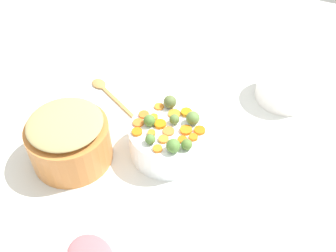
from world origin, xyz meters
The scene contains 29 objects.
tabletop centered at (0.00, 0.00, 0.01)m, with size 2.40×2.40×0.02m, color silver.
serving_bowl_carrots centered at (-0.01, -0.01, 0.07)m, with size 0.24×0.24×0.11m, color white.
metal_pot centered at (-0.27, -0.16, 0.09)m, with size 0.25×0.25×0.14m, color #C87A3B.
stuffing_mound centered at (-0.27, -0.16, 0.17)m, with size 0.23×0.23×0.03m, color tan.
carrot_slice_0 centered at (-0.10, 0.01, 0.13)m, with size 0.03×0.03×0.01m, color orange.
carrot_slice_1 centered at (-0.04, -0.06, 0.13)m, with size 0.02×0.02×0.01m, color orange.
carrot_slice_2 centered at (0.00, -0.06, 0.13)m, with size 0.03×0.03×0.01m, color orange.
carrot_slice_3 centered at (-0.10, -0.03, 0.13)m, with size 0.03×0.03×0.01m, color orange.
carrot_slice_4 centered at (-0.04, -0.01, 0.13)m, with size 0.04×0.04×0.01m, color orange.
carrot_slice_5 centered at (0.05, 0.00, 0.13)m, with size 0.04×0.04×0.01m, color orange.
carrot_slice_6 centered at (-0.07, 0.01, 0.13)m, with size 0.03×0.03×0.01m, color orange.
carrot_slice_7 centered at (0.05, -0.04, 0.13)m, with size 0.03×0.03×0.01m, color orange.
carrot_slice_8 centered at (0.08, -0.02, 0.13)m, with size 0.03×0.03×0.01m, color orange.
carrot_slice_9 centered at (0.00, -0.10, 0.13)m, with size 0.03×0.03×0.01m, color orange.
carrot_slice_10 centered at (0.08, 0.02, 0.13)m, with size 0.03×0.03×0.01m, color orange.
carrot_slice_11 centered at (0.00, -0.02, 0.13)m, with size 0.04×0.04×0.01m, color orange.
carrot_slice_12 centered at (-0.07, 0.06, 0.13)m, with size 0.03×0.03×0.01m, color orange.
carrot_slice_13 centered at (-0.09, -0.07, 0.13)m, with size 0.03×0.03×0.01m, color orange.
carrot_slice_14 centered at (-0.02, 0.05, 0.13)m, with size 0.04×0.04×0.01m, color orange.
carrot_slice_15 centered at (0.02, 0.07, 0.13)m, with size 0.04×0.04×0.01m, color orange.
brussels_sprout_0 centered at (0.05, 0.04, 0.15)m, with size 0.04×0.04×0.04m, color #5F8240.
brussels_sprout_1 centered at (0.04, -0.09, 0.15)m, with size 0.04×0.04×0.04m, color #538037.
brussels_sprout_2 centered at (0.07, -0.06, 0.14)m, with size 0.03×0.03×0.03m, color #547831.
brussels_sprout_3 centered at (-0.03, -0.09, 0.14)m, with size 0.03×0.03×0.03m, color #537D38.
brussels_sprout_4 centered at (-0.04, 0.08, 0.15)m, with size 0.04×0.04×0.04m, color #5B6C3A.
brussels_sprout_5 centered at (-0.07, -0.02, 0.14)m, with size 0.04×0.04×0.04m, color #538135.
brussels_sprout_6 centered at (0.00, 0.02, 0.14)m, with size 0.03×0.03×0.03m, color #5A7939.
wooden_spoon centered at (-0.33, 0.15, 0.03)m, with size 0.29×0.17×0.01m.
casserole_dish centered at (0.27, 0.40, 0.07)m, with size 0.21×0.21×0.10m, color white.
Camera 1 is at (0.33, -0.76, 0.99)m, focal length 41.57 mm.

